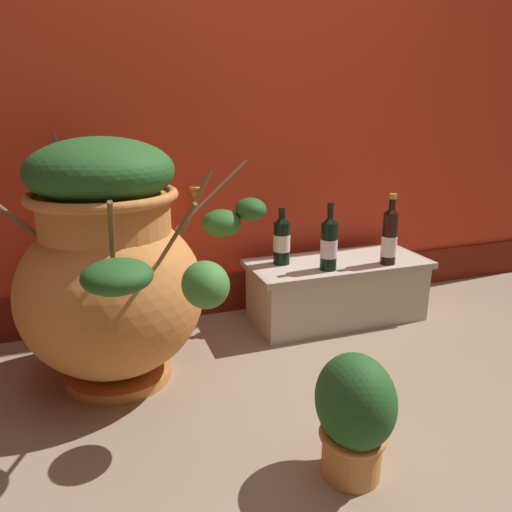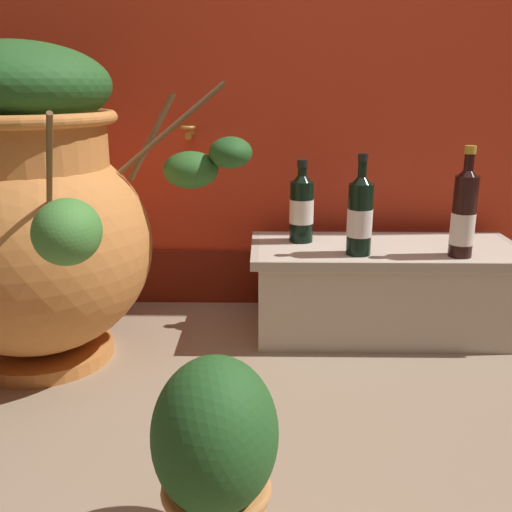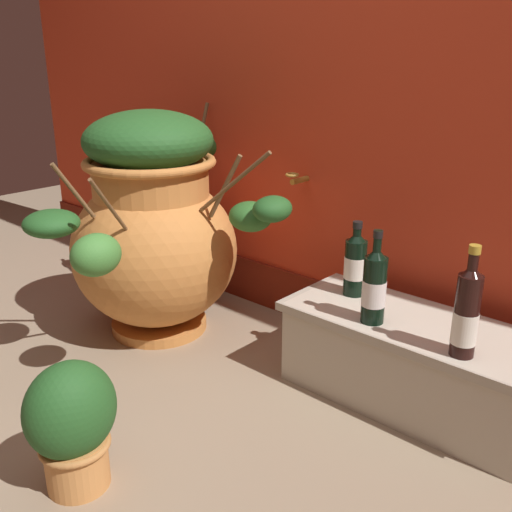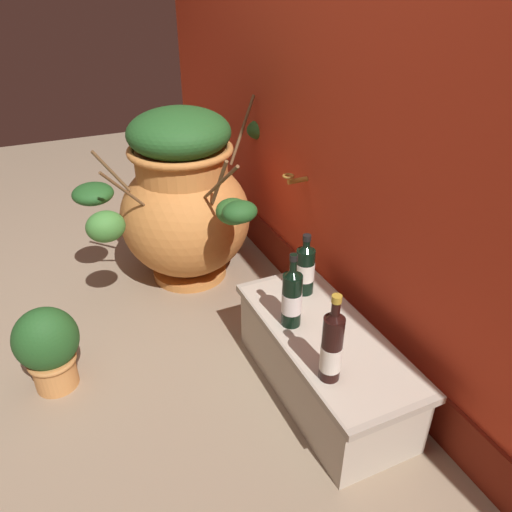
{
  "view_description": "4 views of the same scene",
  "coord_description": "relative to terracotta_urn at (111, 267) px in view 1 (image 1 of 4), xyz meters",
  "views": [
    {
      "loc": [
        -0.67,
        -1.17,
        1.03
      ],
      "look_at": [
        0.03,
        0.81,
        0.38
      ],
      "focal_mm": 34.05,
      "sensor_mm": 36.0,
      "label": 1
    },
    {
      "loc": [
        0.06,
        -1.01,
        0.82
      ],
      "look_at": [
        0.03,
        0.78,
        0.28
      ],
      "focal_mm": 40.57,
      "sensor_mm": 36.0,
      "label": 2
    },
    {
      "loc": [
        1.22,
        -0.81,
        1.15
      ],
      "look_at": [
        -0.17,
        0.74,
        0.4
      ],
      "focal_mm": 40.78,
      "sensor_mm": 36.0,
      "label": 3
    },
    {
      "loc": [
        1.69,
        -0.03,
        1.52
      ],
      "look_at": [
        -0.03,
        0.76,
        0.4
      ],
      "focal_mm": 34.71,
      "sensor_mm": 36.0,
      "label": 4
    }
  ],
  "objects": [
    {
      "name": "wine_bottle_middle",
      "position": [
        1.28,
        0.1,
        -0.02
      ],
      "size": [
        0.07,
        0.07,
        0.34
      ],
      "color": "black",
      "rests_on": "stone_ledge"
    },
    {
      "name": "wine_bottle_left",
      "position": [
        0.97,
        0.12,
        -0.03
      ],
      "size": [
        0.08,
        0.08,
        0.31
      ],
      "color": "black",
      "rests_on": "stone_ledge"
    },
    {
      "name": "wine_bottle_right",
      "position": [
        0.8,
        0.28,
        -0.03
      ],
      "size": [
        0.08,
        0.08,
        0.28
      ],
      "color": "black",
      "rests_on": "stone_ledge"
    },
    {
      "name": "potted_shrub",
      "position": [
        0.59,
        -0.77,
        -0.26
      ],
      "size": [
        0.22,
        0.25,
        0.38
      ],
      "color": "#D68E4C",
      "rests_on": "ground_plane"
    },
    {
      "name": "stone_ledge",
      "position": [
        1.07,
        0.22,
        -0.29
      ],
      "size": [
        0.89,
        0.38,
        0.3
      ],
      "color": "beige",
      "rests_on": "ground_plane"
    },
    {
      "name": "back_wall",
      "position": [
        0.61,
        0.59,
        0.83
      ],
      "size": [
        4.4,
        0.33,
        2.6
      ],
      "color": "red",
      "rests_on": "ground_plane"
    },
    {
      "name": "ground_plane",
      "position": [
        0.61,
        -0.61,
        -0.46
      ],
      "size": [
        7.0,
        7.0,
        0.0
      ],
      "primitive_type": "plane",
      "color": "gray"
    },
    {
      "name": "terracotta_urn",
      "position": [
        0.0,
        0.0,
        0.0
      ],
      "size": [
        1.24,
        1.19,
        0.93
      ],
      "color": "#CC7F3D",
      "rests_on": "ground_plane"
    }
  ]
}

